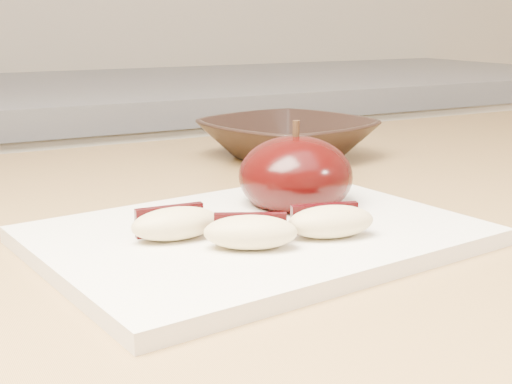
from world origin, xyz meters
name	(u,v)px	position (x,y,z in m)	size (l,w,h in m)	color
cutting_board	(256,236)	(0.08, 0.40, 0.91)	(0.28, 0.21, 0.01)	white
apple_half	(296,176)	(0.14, 0.44, 0.93)	(0.09, 0.09, 0.07)	black
apple_wedge_a	(175,223)	(0.02, 0.40, 0.92)	(0.06, 0.03, 0.02)	#CEB882
apple_wedge_b	(250,232)	(0.06, 0.36, 0.92)	(0.06, 0.05, 0.02)	#CEB882
apple_wedge_c	(330,221)	(0.11, 0.36, 0.92)	(0.06, 0.04, 0.02)	#CEB882
bowl	(287,139)	(0.25, 0.65, 0.92)	(0.17, 0.17, 0.04)	black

